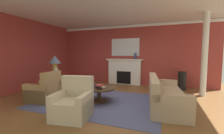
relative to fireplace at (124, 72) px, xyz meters
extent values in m
plane|color=brown|center=(0.18, -2.77, -0.59)|extent=(9.39, 9.39, 0.00)
cube|color=#9E3833|center=(0.18, 0.21, 0.87)|extent=(7.82, 0.12, 2.93)
cube|color=#9E3833|center=(-3.49, -2.47, 0.87)|extent=(0.12, 6.45, 2.93)
cube|color=white|center=(0.18, -2.47, 2.36)|extent=(7.82, 6.45, 0.06)
cube|color=white|center=(0.18, 0.13, 2.25)|extent=(7.82, 0.08, 0.12)
cube|color=#4C517A|center=(-0.02, -2.88, -0.58)|extent=(3.79, 2.73, 0.01)
cube|color=white|center=(0.00, 0.01, 0.01)|extent=(1.60, 0.25, 1.19)
cube|color=black|center=(0.00, -0.01, -0.24)|extent=(0.70, 0.26, 0.60)
cube|color=white|center=(0.00, -0.02, 0.63)|extent=(1.80, 0.35, 0.06)
cube|color=silver|center=(0.00, 0.12, 1.24)|extent=(1.41, 0.04, 0.85)
cube|color=tan|center=(1.96, -2.68, -0.37)|extent=(1.15, 2.19, 0.45)
cube|color=tan|center=(1.61, -2.72, 0.06)|extent=(0.45, 2.11, 0.40)
cube|color=tan|center=(2.08, -3.62, -0.28)|extent=(0.92, 0.31, 0.62)
cube|color=tan|center=(1.85, -1.74, -0.28)|extent=(0.92, 0.31, 0.62)
cube|color=#9E7A4C|center=(-1.72, -3.46, -0.37)|extent=(0.87, 0.87, 0.44)
cube|color=#9E7A4C|center=(-1.40, -3.42, 0.10)|extent=(0.24, 0.81, 0.51)
cube|color=#9E7A4C|center=(-1.75, -3.13, -0.29)|extent=(0.81, 0.22, 0.60)
cube|color=#9E7A4C|center=(-1.68, -3.78, -0.29)|extent=(0.81, 0.22, 0.60)
cube|color=#C1B293|center=(-0.09, -4.19, -0.37)|extent=(0.92, 0.92, 0.44)
cube|color=#C1B293|center=(-0.14, -3.88, 0.10)|extent=(0.82, 0.28, 0.51)
cube|color=#C1B293|center=(-0.42, -4.25, -0.29)|extent=(0.26, 0.81, 0.60)
cube|color=#C1B293|center=(0.23, -4.14, -0.29)|extent=(0.26, 0.81, 0.60)
cylinder|color=#3D2D1E|center=(-0.02, -2.88, -0.16)|extent=(1.00, 1.00, 0.04)
cylinder|color=#3D2D1E|center=(-0.02, -2.88, -0.39)|extent=(0.12, 0.12, 0.41)
cylinder|color=#3D2D1E|center=(-0.02, -2.88, -0.58)|extent=(0.56, 0.56, 0.03)
cube|color=#3D2D1E|center=(-1.92, -2.66, 0.09)|extent=(0.56, 0.56, 0.04)
cube|color=#3D2D1E|center=(-1.92, -2.66, -0.26)|extent=(0.10, 0.10, 0.66)
cube|color=#3D2D1E|center=(-1.92, -2.66, -0.57)|extent=(0.45, 0.45, 0.04)
cylinder|color=#B28E38|center=(-1.92, -2.66, 0.33)|extent=(0.18, 0.18, 0.45)
cone|color=#4C566B|center=(-1.92, -2.66, 0.71)|extent=(0.44, 0.44, 0.30)
cylinder|color=navy|center=(0.55, -0.05, 0.81)|extent=(0.12, 0.12, 0.30)
cylinder|color=black|center=(2.57, -0.30, -0.21)|extent=(0.33, 0.33, 0.77)
cylinder|color=beige|center=(-1.77, -2.78, 0.25)|extent=(0.13, 0.13, 0.29)
cube|color=tan|center=(0.07, -2.85, -0.12)|extent=(0.24, 0.22, 0.03)
cube|color=navy|center=(-0.06, -2.87, -0.08)|extent=(0.22, 0.20, 0.06)
cube|color=maroon|center=(0.08, -3.05, -0.03)|extent=(0.26, 0.24, 0.03)
cylinder|color=white|center=(3.19, -1.01, 0.87)|extent=(0.20, 0.20, 2.93)
camera|label=1|loc=(1.93, -7.00, 0.90)|focal=23.58mm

